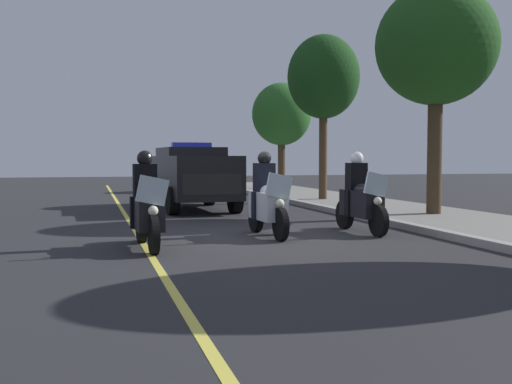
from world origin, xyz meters
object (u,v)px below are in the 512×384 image
at_px(police_motorcycle_lead_right, 267,202).
at_px(police_motorcycle_trailing, 360,200).
at_px(tree_far_back, 324,78).
at_px(tree_behind_suv, 282,115).
at_px(police_suv, 192,175).
at_px(tree_mid_block, 436,46).
at_px(police_motorcycle_lead_left, 147,209).

bearing_deg(police_motorcycle_lead_right, police_motorcycle_trailing, 91.98).
height_order(tree_far_back, tree_behind_suv, tree_far_back).
bearing_deg(police_motorcycle_lead_right, tree_behind_suv, 161.30).
relative_size(police_suv, tree_mid_block, 0.83).
distance_m(police_motorcycle_trailing, tree_behind_suv, 17.24).
relative_size(police_motorcycle_lead_left, tree_mid_block, 0.35).
xyz_separation_m(police_suv, tree_far_back, (-2.11, 5.10, 3.38)).
relative_size(police_motorcycle_lead_right, tree_behind_suv, 0.42).
bearing_deg(tree_behind_suv, police_motorcycle_lead_left, -24.74).
bearing_deg(police_motorcycle_lead_left, tree_mid_block, 114.39).
xyz_separation_m(police_motorcycle_lead_right, tree_behind_suv, (-16.67, 5.64, 2.99)).
xyz_separation_m(police_motorcycle_lead_left, police_suv, (-7.60, 2.06, 0.37)).
bearing_deg(police_motorcycle_lead_right, police_motorcycle_lead_left, -68.38).
relative_size(police_suv, tree_behind_suv, 0.97).
distance_m(police_motorcycle_lead_right, tree_behind_suv, 17.85).
distance_m(police_motorcycle_trailing, police_suv, 7.01).
bearing_deg(tree_behind_suv, police_suv, -31.13).
bearing_deg(police_suv, police_motorcycle_trailing, 21.09).
distance_m(police_motorcycle_lead_left, police_motorcycle_lead_right, 2.69).
bearing_deg(police_motorcycle_lead_left, police_motorcycle_lead_right, 111.62).
height_order(police_motorcycle_lead_left, tree_far_back, tree_far_back).
bearing_deg(tree_behind_suv, police_motorcycle_lead_right, -18.70).
bearing_deg(police_motorcycle_lead_left, police_motorcycle_trailing, 103.04).
relative_size(police_motorcycle_lead_left, police_motorcycle_trailing, 1.00).
height_order(police_motorcycle_lead_left, tree_mid_block, tree_mid_block).
bearing_deg(tree_far_back, police_motorcycle_trailing, -16.62).
relative_size(tree_far_back, tree_behind_suv, 1.14).
distance_m(tree_mid_block, tree_far_back, 6.18).
xyz_separation_m(police_motorcycle_lead_left, tree_behind_suv, (-17.66, 8.14, 2.99)).
bearing_deg(tree_mid_block, tree_behind_suv, 179.01).
xyz_separation_m(police_motorcycle_lead_left, tree_far_back, (-9.71, 7.16, 3.74)).
xyz_separation_m(police_motorcycle_lead_right, tree_far_back, (-8.72, 4.67, 3.74)).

